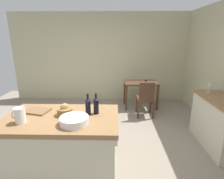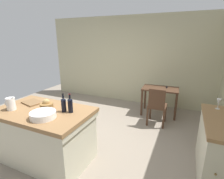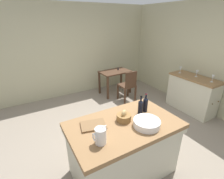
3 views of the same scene
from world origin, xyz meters
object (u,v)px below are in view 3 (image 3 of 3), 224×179
at_px(side_cabinet, 192,94).
at_px(bread_basket, 124,117).
at_px(wooden_chair, 128,85).
at_px(writing_desk, 115,75).
at_px(wine_bottle_dark, 145,104).
at_px(wine_bottle_amber, 140,107).
at_px(wine_glass_middle, 180,69).
at_px(wine_glass_far_left, 213,77).
at_px(island_table, 123,147).
at_px(wine_glass_left, 197,72).
at_px(pitcher, 100,136).
at_px(cutting_board, 93,125).
at_px(wash_bowl, 147,123).

xyz_separation_m(side_cabinet, bread_basket, (-2.50, -0.64, 0.49)).
distance_m(side_cabinet, wooden_chair, 1.64).
height_order(writing_desk, wine_bottle_dark, wine_bottle_dark).
height_order(writing_desk, wine_bottle_amber, wine_bottle_amber).
relative_size(wine_bottle_dark, wine_glass_middle, 1.79).
height_order(writing_desk, wooden_chair, wooden_chair).
bearing_deg(wine_glass_middle, wine_glass_far_left, -85.55).
distance_m(writing_desk, wine_glass_middle, 1.85).
distance_m(island_table, wine_glass_left, 2.73).
bearing_deg(wooden_chair, island_table, -126.89).
relative_size(side_cabinet, pitcher, 4.98).
bearing_deg(wine_bottle_dark, wine_bottle_amber, -170.40).
distance_m(writing_desk, cutting_board, 3.02).
relative_size(cutting_board, wine_glass_left, 2.09).
bearing_deg(writing_desk, wine_glass_middle, -53.53).
bearing_deg(wine_bottle_amber, island_table, -164.94).
bearing_deg(wine_bottle_amber, wine_glass_middle, 25.58).
xyz_separation_m(bread_basket, wine_bottle_dark, (0.42, 0.05, 0.06)).
bearing_deg(side_cabinet, wine_glass_middle, 96.40).
bearing_deg(wash_bowl, wine_bottle_dark, 52.73).
relative_size(side_cabinet, writing_desk, 1.27).
xyz_separation_m(wooden_chair, cutting_board, (-1.84, -1.77, 0.41)).
relative_size(wash_bowl, wine_glass_left, 2.30).
relative_size(island_table, writing_desk, 1.63).
distance_m(wooden_chair, wine_glass_middle, 1.42).
bearing_deg(wine_glass_far_left, wooden_chair, 124.15).
distance_m(side_cabinet, pitcher, 3.15).
height_order(writing_desk, wine_glass_middle, wine_glass_middle).
height_order(wooden_chair, wash_bowl, wash_bowl).
relative_size(island_table, wine_glass_middle, 9.14).
distance_m(wine_bottle_dark, wine_bottle_amber, 0.11).
bearing_deg(cutting_board, wooden_chair, 44.01).
height_order(island_table, wine_bottle_amber, wine_bottle_amber).
distance_m(writing_desk, bread_basket, 2.88).
height_order(wooden_chair, wine_glass_left, wine_glass_left).
distance_m(pitcher, wine_glass_far_left, 3.03).
height_order(island_table, bread_basket, bread_basket).
relative_size(wash_bowl, wine_glass_far_left, 2.20).
bearing_deg(bread_basket, side_cabinet, 14.37).
distance_m(wine_bottle_amber, wine_glass_left, 2.32).
bearing_deg(writing_desk, island_table, -118.75).
xyz_separation_m(side_cabinet, wine_bottle_amber, (-2.18, -0.61, 0.54)).
xyz_separation_m(wash_bowl, wine_bottle_dark, (0.23, 0.31, 0.07)).
bearing_deg(bread_basket, writing_desk, 61.25).
relative_size(wooden_chair, wine_glass_left, 5.82).
bearing_deg(island_table, bread_basket, 61.42).
height_order(wine_glass_far_left, wine_glass_left, wine_glass_far_left).
relative_size(pitcher, bread_basket, 1.17).
relative_size(writing_desk, wine_glass_middle, 5.62).
relative_size(side_cabinet, bread_basket, 5.83).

